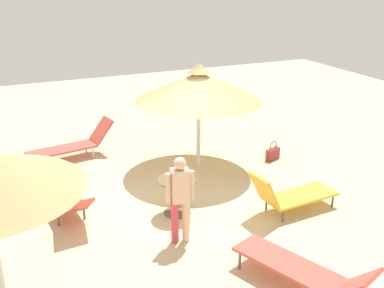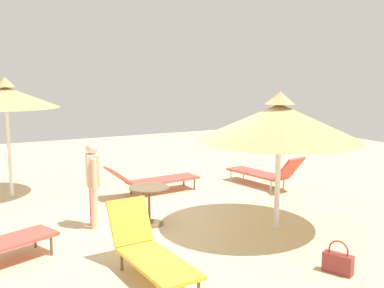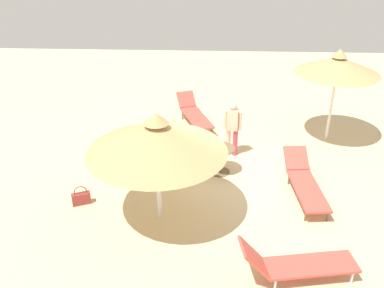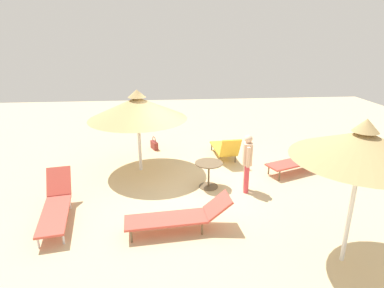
# 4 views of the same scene
# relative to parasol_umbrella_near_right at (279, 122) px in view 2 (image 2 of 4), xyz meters

# --- Properties ---
(ground) EXTENTS (24.00, 24.00, 0.10)m
(ground) POSITION_rel_parasol_umbrella_near_right_xyz_m (1.12, 1.49, -2.00)
(ground) COLOR beige
(parasol_umbrella_near_right) EXTENTS (2.88, 2.88, 2.48)m
(parasol_umbrella_near_right) POSITION_rel_parasol_umbrella_near_right_xyz_m (0.00, 0.00, 0.00)
(parasol_umbrella_near_right) COLOR white
(parasol_umbrella_near_right) RESTS_ON ground
(parasol_umbrella_far_right) EXTENTS (2.31, 2.31, 2.71)m
(parasol_umbrella_far_right) POSITION_rel_parasol_umbrella_near_right_xyz_m (4.53, 3.97, 0.32)
(parasol_umbrella_far_right) COLOR white
(parasol_umbrella_far_right) RESTS_ON ground
(lounge_chair_back) EXTENTS (0.78, 2.29, 0.73)m
(lounge_chair_back) POSITION_rel_parasol_umbrella_near_right_xyz_m (3.30, 1.02, -1.60)
(lounge_chair_back) COLOR #CC4C3F
(lounge_chair_back) RESTS_ON ground
(lounge_chair_edge) EXTENTS (1.83, 0.74, 0.93)m
(lounge_chair_edge) POSITION_rel_parasol_umbrella_near_right_xyz_m (-0.66, 2.75, -1.57)
(lounge_chair_edge) COLOR gold
(lounge_chair_edge) RESTS_ON ground
(lounge_chair_near_left) EXTENTS (2.21, 0.91, 0.88)m
(lounge_chair_near_left) POSITION_rel_parasol_umbrella_near_right_xyz_m (2.61, -1.72, -1.58)
(lounge_chair_near_left) COLOR #CC4C3F
(lounge_chair_near_left) RESTS_ON ground
(person_standing_far_left) EXTENTS (0.48, 0.26, 1.57)m
(person_standing_far_left) POSITION_rel_parasol_umbrella_near_right_xyz_m (1.66, 2.87, -1.06)
(person_standing_far_left) COLOR beige
(person_standing_far_left) RESTS_ON ground
(handbag) EXTENTS (0.44, 0.30, 0.48)m
(handbag) POSITION_rel_parasol_umbrella_near_right_xyz_m (-1.85, 0.38, -1.79)
(handbag) COLOR maroon
(handbag) RESTS_ON ground
(side_table_round) EXTENTS (0.75, 0.75, 0.71)m
(side_table_round) POSITION_rel_parasol_umbrella_near_right_xyz_m (1.33, 1.92, -1.46)
(side_table_round) COLOR brown
(side_table_round) RESTS_ON ground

